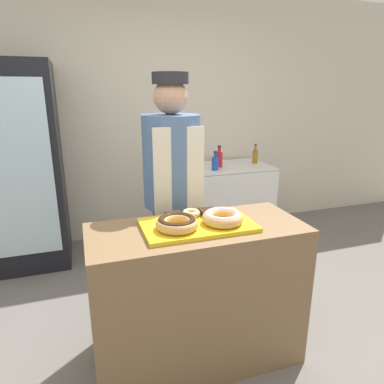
% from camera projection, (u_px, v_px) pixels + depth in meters
% --- Properties ---
extents(ground_plane, '(14.00, 14.00, 0.00)m').
position_uv_depth(ground_plane, '(197.00, 355.00, 2.20)').
color(ground_plane, '#66605B').
extents(wall_back, '(8.00, 0.06, 2.70)m').
position_uv_depth(wall_back, '(134.00, 118.00, 3.75)').
color(wall_back, beige).
rests_on(wall_back, ground_plane).
extents(display_counter, '(1.25, 0.54, 0.89)m').
position_uv_depth(display_counter, '(197.00, 295.00, 2.08)').
color(display_counter, brown).
rests_on(display_counter, ground_plane).
extents(serving_tray, '(0.63, 0.37, 0.02)m').
position_uv_depth(serving_tray, '(198.00, 225.00, 1.94)').
color(serving_tray, yellow).
rests_on(serving_tray, display_counter).
extents(donut_chocolate_glaze, '(0.23, 0.23, 0.07)m').
position_uv_depth(donut_chocolate_glaze, '(177.00, 223.00, 1.85)').
color(donut_chocolate_glaze, tan).
rests_on(donut_chocolate_glaze, serving_tray).
extents(donut_light_glaze, '(0.23, 0.23, 0.07)m').
position_uv_depth(donut_light_glaze, '(223.00, 217.00, 1.93)').
color(donut_light_glaze, tan).
rests_on(donut_light_glaze, serving_tray).
extents(donut_mini_center, '(0.11, 0.11, 0.04)m').
position_uv_depth(donut_mini_center, '(191.00, 213.00, 2.04)').
color(donut_mini_center, tan).
rests_on(donut_mini_center, serving_tray).
extents(brownie_back_left, '(0.09, 0.09, 0.03)m').
position_uv_depth(brownie_back_left, '(174.00, 216.00, 2.01)').
color(brownie_back_left, black).
rests_on(brownie_back_left, serving_tray).
extents(brownie_back_right, '(0.09, 0.09, 0.03)m').
position_uv_depth(brownie_back_right, '(208.00, 212.00, 2.08)').
color(brownie_back_right, black).
rests_on(brownie_back_right, serving_tray).
extents(baker_person, '(0.40, 0.40, 1.75)m').
position_uv_depth(baker_person, '(172.00, 195.00, 2.45)').
color(baker_person, '#4C4C51').
rests_on(baker_person, ground_plane).
extents(beverage_fridge, '(0.63, 0.68, 1.89)m').
position_uv_depth(beverage_fridge, '(26.00, 168.00, 3.18)').
color(beverage_fridge, black).
rests_on(beverage_fridge, ground_plane).
extents(chest_freezer, '(1.07, 0.65, 0.83)m').
position_uv_depth(chest_freezer, '(221.00, 201.00, 3.94)').
color(chest_freezer, silver).
rests_on(chest_freezer, ground_plane).
extents(bottle_amber, '(0.08, 0.08, 0.27)m').
position_uv_depth(bottle_amber, '(177.00, 156.00, 3.85)').
color(bottle_amber, '#99661E').
rests_on(bottle_amber, chest_freezer).
extents(bottle_amber_b, '(0.06, 0.06, 0.22)m').
position_uv_depth(bottle_amber_b, '(255.00, 156.00, 3.95)').
color(bottle_amber_b, '#99661E').
rests_on(bottle_amber_b, chest_freezer).
extents(bottle_red, '(0.08, 0.08, 0.24)m').
position_uv_depth(bottle_red, '(219.00, 159.00, 3.75)').
color(bottle_red, red).
rests_on(bottle_red, chest_freezer).
extents(bottle_blue, '(0.07, 0.07, 0.20)m').
position_uv_depth(bottle_blue, '(215.00, 163.00, 3.60)').
color(bottle_blue, '#1E4CB2').
rests_on(bottle_blue, chest_freezer).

